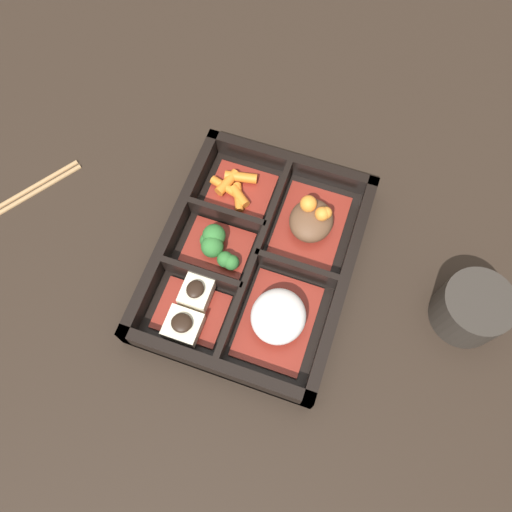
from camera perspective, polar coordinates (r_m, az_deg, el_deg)
name	(u,v)px	position (r m, az deg, el deg)	size (l,w,h in m)	color
ground_plane	(256,263)	(0.66, 0.00, -0.84)	(3.00, 3.00, 0.00)	black
bento_base	(256,262)	(0.66, 0.00, -0.68)	(0.31, 0.24, 0.01)	black
bento_rim	(254,257)	(0.64, -0.21, -0.11)	(0.31, 0.24, 0.04)	black
bowl_stew	(311,221)	(0.66, 6.35, 4.01)	(0.12, 0.09, 0.05)	maroon
bowl_rice	(278,317)	(0.60, 2.55, -7.02)	(0.12, 0.09, 0.05)	maroon
bowl_carrots	(238,189)	(0.69, -2.11, 7.65)	(0.08, 0.09, 0.02)	maroon
bowl_greens	(216,246)	(0.65, -4.58, 1.12)	(0.07, 0.08, 0.04)	maroon
bowl_tofu	(190,310)	(0.62, -7.55, -6.16)	(0.08, 0.08, 0.03)	maroon
tea_cup	(472,308)	(0.66, 23.44, -5.49)	(0.09, 0.09, 0.06)	#2D2823
chopsticks	(8,203)	(0.78, -26.49, 5.41)	(0.19, 0.14, 0.01)	#A87F51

